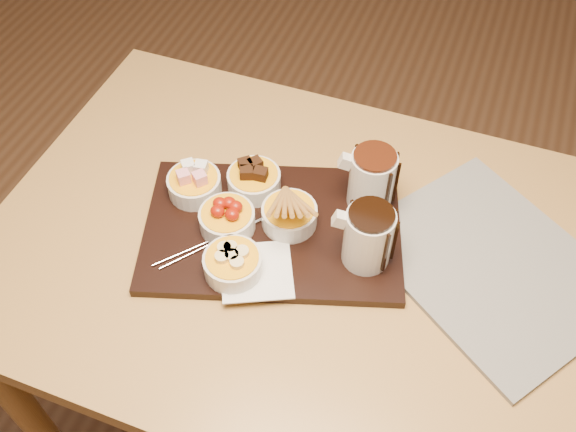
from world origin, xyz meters
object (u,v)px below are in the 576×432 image
(bowl_strawberries, at_px, (227,220))
(pitcher_milk_chocolate, at_px, (372,180))
(dining_table, at_px, (318,280))
(newspaper, at_px, (492,264))
(pitcher_dark_chocolate, at_px, (368,237))
(serving_board, at_px, (273,229))

(bowl_strawberries, relative_size, pitcher_milk_chocolate, 0.88)
(dining_table, distance_m, newspaper, 0.32)
(dining_table, xyz_separation_m, newspaper, (0.29, 0.07, 0.10))
(dining_table, distance_m, pitcher_milk_chocolate, 0.22)
(newspaper, bearing_deg, pitcher_dark_chocolate, -126.01)
(pitcher_milk_chocolate, bearing_deg, pitcher_dark_chocolate, -94.40)
(newspaper, bearing_deg, bowl_strawberries, -133.38)
(dining_table, relative_size, bowl_strawberries, 12.00)
(pitcher_dark_chocolate, bearing_deg, serving_board, 160.02)
(pitcher_dark_chocolate, bearing_deg, bowl_strawberries, 167.35)
(serving_board, distance_m, pitcher_milk_chocolate, 0.20)
(bowl_strawberries, height_order, pitcher_dark_chocolate, pitcher_dark_chocolate)
(dining_table, relative_size, pitcher_milk_chocolate, 10.56)
(bowl_strawberries, distance_m, pitcher_milk_chocolate, 0.27)
(serving_board, distance_m, pitcher_dark_chocolate, 0.19)
(serving_board, relative_size, newspaper, 1.15)
(dining_table, distance_m, serving_board, 0.14)
(serving_board, relative_size, pitcher_dark_chocolate, 4.05)
(serving_board, distance_m, newspaper, 0.39)
(pitcher_milk_chocolate, distance_m, newspaper, 0.26)
(serving_board, bearing_deg, bowl_strawberries, -176.42)
(dining_table, distance_m, bowl_strawberries, 0.22)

